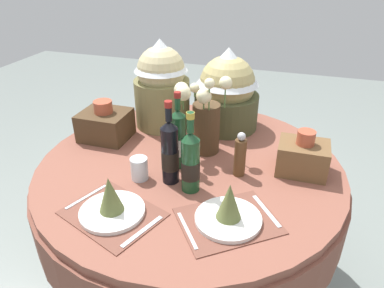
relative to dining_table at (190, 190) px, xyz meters
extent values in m
plane|color=gray|center=(0.00, 0.00, -0.61)|extent=(8.00, 8.00, 0.00)
cylinder|color=brown|center=(0.00, 0.00, 0.13)|extent=(1.37, 1.37, 0.04)
cylinder|color=brown|center=(0.00, 0.00, 0.00)|extent=(1.40, 1.40, 0.22)
cylinder|color=black|center=(0.00, 0.00, -0.24)|extent=(0.12, 0.12, 0.70)
cylinder|color=black|center=(0.00, 0.00, -0.60)|extent=(0.71, 0.71, 0.03)
cube|color=brown|center=(-0.16, -0.42, 0.15)|extent=(0.41, 0.36, 0.00)
cylinder|color=white|center=(-0.16, -0.42, 0.16)|extent=(0.24, 0.24, 0.02)
cone|color=#606B38|center=(-0.16, -0.42, 0.24)|extent=(0.09, 0.09, 0.14)
cube|color=silver|center=(-0.31, -0.37, 0.16)|extent=(0.08, 0.18, 0.00)
cube|color=silver|center=(-0.02, -0.48, 0.16)|extent=(0.08, 0.18, 0.00)
cube|color=brown|center=(0.25, -0.34, 0.15)|extent=(0.43, 0.41, 0.00)
cylinder|color=white|center=(0.25, -0.34, 0.16)|extent=(0.24, 0.24, 0.02)
cone|color=#606B38|center=(0.25, -0.34, 0.24)|extent=(0.09, 0.09, 0.14)
cube|color=silver|center=(0.13, -0.43, 0.16)|extent=(0.12, 0.16, 0.00)
cube|color=silver|center=(0.38, -0.24, 0.16)|extent=(0.13, 0.16, 0.00)
cylinder|color=#47331E|center=(0.04, 0.13, 0.27)|extent=(0.13, 0.13, 0.24)
sphere|color=beige|center=(0.06, 0.07, 0.51)|extent=(0.05, 0.05, 0.05)
cylinder|color=#4C7038|center=(0.06, 0.07, 0.45)|extent=(0.01, 0.01, 0.11)
sphere|color=beige|center=(0.04, 0.08, 0.45)|extent=(0.07, 0.07, 0.07)
cylinder|color=#4C7038|center=(0.04, 0.08, 0.41)|extent=(0.01, 0.01, 0.04)
sphere|color=beige|center=(-0.04, 0.21, 0.44)|extent=(0.05, 0.05, 0.05)
cylinder|color=#4C7038|center=(-0.04, 0.21, 0.41)|extent=(0.01, 0.01, 0.03)
sphere|color=beige|center=(0.12, 0.12, 0.51)|extent=(0.06, 0.06, 0.06)
cylinder|color=#4C7038|center=(0.12, 0.12, 0.44)|extent=(0.01, 0.01, 0.10)
sphere|color=beige|center=(-0.07, 0.10, 0.46)|extent=(0.07, 0.07, 0.07)
cylinder|color=#4C7038|center=(-0.07, 0.10, 0.42)|extent=(0.01, 0.01, 0.05)
sphere|color=beige|center=(-0.04, 0.05, 0.47)|extent=(0.07, 0.07, 0.07)
cylinder|color=#4C7038|center=(-0.04, 0.05, 0.42)|extent=(0.01, 0.01, 0.05)
cylinder|color=#194223|center=(-0.04, -0.03, 0.27)|extent=(0.07, 0.07, 0.24)
cylinder|color=silver|center=(-0.04, -0.03, 0.25)|extent=(0.07, 0.07, 0.08)
cone|color=#194223|center=(-0.04, -0.03, 0.41)|extent=(0.07, 0.07, 0.03)
cylinder|color=#194223|center=(-0.04, -0.03, 0.46)|extent=(0.03, 0.03, 0.08)
cylinder|color=maroon|center=(-0.04, -0.03, 0.49)|extent=(0.03, 0.03, 0.02)
cylinder|color=black|center=(-0.03, -0.16, 0.28)|extent=(0.07, 0.07, 0.25)
cylinder|color=black|center=(-0.03, -0.16, 0.26)|extent=(0.07, 0.07, 0.08)
cone|color=black|center=(-0.03, -0.16, 0.41)|extent=(0.07, 0.07, 0.03)
cylinder|color=black|center=(-0.03, -0.16, 0.47)|extent=(0.03, 0.03, 0.08)
cylinder|color=maroon|center=(-0.03, -0.16, 0.50)|extent=(0.03, 0.03, 0.02)
cylinder|color=#194223|center=(0.06, -0.19, 0.27)|extent=(0.07, 0.07, 0.23)
cylinder|color=black|center=(0.06, -0.19, 0.25)|extent=(0.07, 0.07, 0.08)
cone|color=#194223|center=(0.06, -0.19, 0.40)|extent=(0.07, 0.07, 0.03)
cylinder|color=#194223|center=(0.06, -0.19, 0.45)|extent=(0.03, 0.03, 0.08)
cylinder|color=#B29933|center=(0.06, -0.19, 0.48)|extent=(0.03, 0.03, 0.02)
cylinder|color=silver|center=(-0.16, -0.18, 0.20)|extent=(0.07, 0.07, 0.10)
cylinder|color=brown|center=(0.23, -0.03, 0.24)|extent=(0.05, 0.05, 0.17)
sphere|color=#B7B7BC|center=(0.23, -0.03, 0.34)|extent=(0.04, 0.04, 0.04)
cylinder|color=olive|center=(-0.26, 0.34, 0.28)|extent=(0.29, 0.29, 0.25)
sphere|color=#C6B784|center=(-0.26, 0.34, 0.46)|extent=(0.25, 0.25, 0.25)
cone|color=silver|center=(-0.26, 0.34, 0.54)|extent=(0.28, 0.28, 0.16)
cylinder|color=#474C2D|center=(0.07, 0.42, 0.24)|extent=(0.34, 0.34, 0.18)
sphere|color=tan|center=(0.07, 0.42, 0.40)|extent=(0.29, 0.29, 0.29)
cone|color=silver|center=(0.07, 0.42, 0.49)|extent=(0.32, 0.32, 0.19)
cube|color=#47331E|center=(-0.48, 0.11, 0.22)|extent=(0.24, 0.21, 0.14)
cylinder|color=#B24C33|center=(-0.48, 0.11, 0.32)|extent=(0.09, 0.09, 0.06)
cube|color=brown|center=(0.48, 0.08, 0.22)|extent=(0.21, 0.17, 0.14)
cylinder|color=#B24C33|center=(0.48, 0.08, 0.32)|extent=(0.08, 0.08, 0.06)
camera|label=1|loc=(0.42, -1.31, 1.01)|focal=33.34mm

